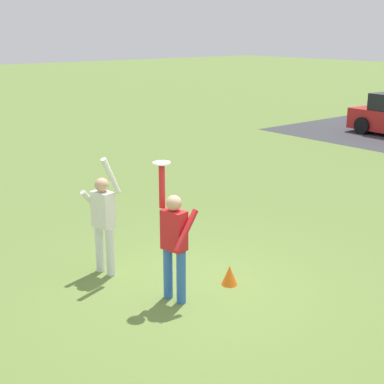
{
  "coord_description": "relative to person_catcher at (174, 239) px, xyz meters",
  "views": [
    {
      "loc": [
        6.09,
        -5.06,
        3.92
      ],
      "look_at": [
        -0.68,
        0.44,
        1.35
      ],
      "focal_mm": 51.6,
      "sensor_mm": 36.0,
      "label": 1
    }
  ],
  "objects": [
    {
      "name": "ground_plane",
      "position": [
        -0.07,
        0.5,
        -0.98
      ],
      "size": [
        120.0,
        120.0,
        0.0
      ],
      "primitive_type": "plane",
      "color": "olive"
    },
    {
      "name": "person_catcher",
      "position": [
        0.0,
        0.0,
        0.0
      ],
      "size": [
        0.57,
        0.49,
        2.08
      ],
      "rotation": [
        0.0,
        0.0,
        -2.94
      ],
      "color": "#3366B7",
      "rests_on": "ground_plane"
    },
    {
      "name": "person_defender",
      "position": [
        -1.5,
        -0.31,
        -0.0
      ],
      "size": [
        0.6,
        0.51,
        2.04
      ],
      "rotation": [
        0.0,
        0.0,
        0.21
      ],
      "color": "silver",
      "rests_on": "ground_plane"
    },
    {
      "name": "frisbee_disc",
      "position": [
        -0.22,
        -0.05,
        1.11
      ],
      "size": [
        0.26,
        0.26,
        0.02
      ],
      "primitive_type": "cylinder",
      "color": "white",
      "rests_on": "person_catcher"
    },
    {
      "name": "field_cone_orange",
      "position": [
        0.14,
        1.0,
        -0.82
      ],
      "size": [
        0.26,
        0.26,
        0.32
      ],
      "primitive_type": "cone",
      "color": "orange",
      "rests_on": "ground_plane"
    }
  ]
}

